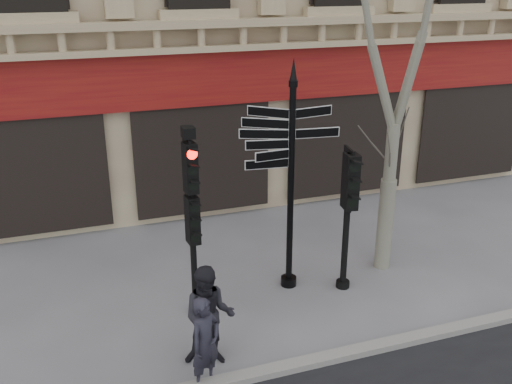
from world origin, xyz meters
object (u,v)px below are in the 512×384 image
fingerpost (292,140)px  pedestrian_b (209,316)px  plane_tree (405,3)px  pedestrian_a (206,343)px  traffic_signal_secondary (348,196)px  traffic_signal_main (191,200)px

fingerpost → pedestrian_b: fingerpost is taller
plane_tree → pedestrian_a: 6.91m
fingerpost → traffic_signal_secondary: 1.54m
fingerpost → plane_tree: (2.19, 0.07, 2.35)m
fingerpost → traffic_signal_main: bearing=-154.2°
fingerpost → pedestrian_b: 3.57m
plane_tree → pedestrian_a: bearing=-151.7°
fingerpost → traffic_signal_secondary: (1.00, -0.43, -1.09)m
fingerpost → pedestrian_a: bearing=-117.7°
fingerpost → pedestrian_a: size_ratio=2.99×
pedestrian_b → traffic_signal_main: bearing=103.9°
traffic_signal_secondary → plane_tree: plane_tree is taller
fingerpost → plane_tree: bearing=18.5°
pedestrian_a → traffic_signal_secondary: bearing=-1.8°
pedestrian_a → pedestrian_b: size_ratio=0.89×
traffic_signal_main → traffic_signal_secondary: size_ratio=1.26×
traffic_signal_main → traffic_signal_secondary: 3.02m
traffic_signal_secondary → plane_tree: bearing=30.4°
plane_tree → traffic_signal_secondary: bearing=-157.3°
fingerpost → traffic_signal_main: size_ratio=1.28×
traffic_signal_secondary → plane_tree: 3.67m
traffic_signal_main → pedestrian_b: 2.06m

